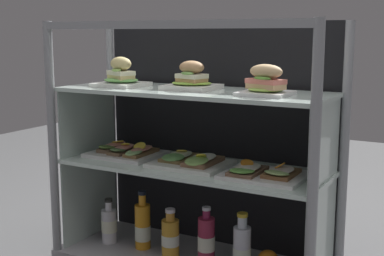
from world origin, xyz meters
TOP-DOWN VIEW (x-y plane):
  - case_frame at (0.00, 0.11)m, footprint 1.12×0.43m
  - riser_lower_tier at (0.00, 0.00)m, footprint 1.05×0.36m
  - shelf_lower_glass at (0.00, 0.00)m, footprint 1.07×0.38m
  - riser_upper_tier at (0.00, 0.00)m, footprint 1.05×0.36m
  - shelf_upper_glass at (0.00, 0.00)m, footprint 1.07×0.38m
  - plated_roll_sandwich_center at (-0.32, -0.02)m, footprint 0.19×0.19m
  - plated_roll_sandwich_left_of_center at (-0.01, 0.02)m, footprint 0.19×0.19m
  - plated_roll_sandwich_near_right_corner at (0.31, -0.03)m, footprint 0.17×0.17m
  - open_sandwich_tray_right_of_center at (-0.32, 0.01)m, footprint 0.29×0.24m
  - open_sandwich_tray_mid_right at (-0.00, -0.01)m, footprint 0.29×0.24m
  - open_sandwich_tray_center at (0.31, -0.04)m, footprint 0.29×0.24m
  - juice_bottle_back_center at (-0.40, -0.03)m, footprint 0.07×0.07m
  - juice_bottle_back_right at (-0.24, -0.01)m, footprint 0.07×0.07m
  - juice_bottle_front_middle at (-0.08, -0.04)m, footprint 0.07×0.07m
  - juice_bottle_front_left_end at (0.07, -0.01)m, footprint 0.07×0.07m
  - juice_bottle_tucked_behind at (0.23, -0.02)m, footprint 0.07×0.07m

SIDE VIEW (x-z plane):
  - juice_bottle_back_center at x=-0.40m, z-range 0.02..0.22m
  - juice_bottle_front_middle at x=-0.08m, z-range 0.02..0.23m
  - juice_bottle_back_right at x=-0.24m, z-range 0.01..0.26m
  - juice_bottle_tucked_behind at x=0.23m, z-range 0.01..0.25m
  - juice_bottle_front_left_end at x=0.07m, z-range 0.02..0.25m
  - riser_lower_tier at x=0.00m, z-range 0.04..0.41m
  - shelf_lower_glass at x=0.00m, z-range 0.41..0.43m
  - open_sandwich_tray_center at x=0.31m, z-range 0.41..0.47m
  - open_sandwich_tray_mid_right at x=0.00m, z-range 0.41..0.48m
  - open_sandwich_tray_right_of_center at x=-0.32m, z-range 0.41..0.48m
  - case_frame at x=0.00m, z-range 0.04..1.03m
  - riser_upper_tier at x=0.00m, z-range 0.43..0.71m
  - shelf_upper_glass at x=0.00m, z-range 0.71..0.72m
  - plated_roll_sandwich_left_of_center at x=-0.01m, z-range 0.71..0.82m
  - plated_roll_sandwich_center at x=-0.32m, z-range 0.71..0.83m
  - plated_roll_sandwich_near_right_corner at x=0.31m, z-range 0.71..0.82m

